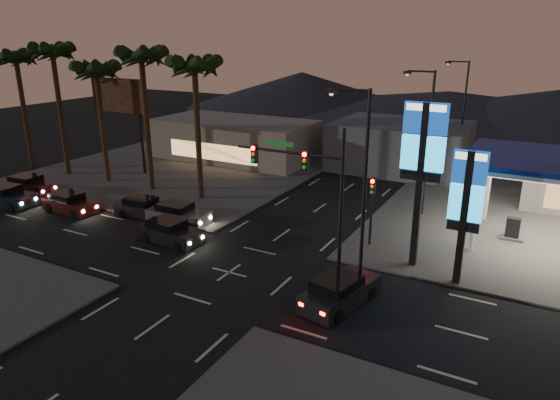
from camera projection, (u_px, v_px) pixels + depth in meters
The scene contains 27 objects.
ground at pixel (229, 272), 26.90m from camera, with size 140.00×140.00×0.00m, color black.
corner_lot_nw at pixel (183, 169), 47.45m from camera, with size 24.00×24.00×0.12m, color #47443F.
pylon_sign_tall at pixel (423, 153), 25.64m from camera, with size 2.20×0.35×9.00m.
pylon_sign_short at pixel (466, 198), 24.22m from camera, with size 1.60×0.35×7.00m.
traffic_signal_mast at pixel (310, 180), 25.21m from camera, with size 6.10×0.39×8.00m.
pedestal_signal at pixel (372, 200), 29.32m from camera, with size 0.32×0.39×4.30m.
streetlight_near at pixel (361, 183), 22.86m from camera, with size 2.14×0.25×10.00m.
streetlight_mid at pixel (426, 135), 33.71m from camera, with size 2.14×0.25×10.00m.
streetlight_far at pixel (461, 109), 45.40m from camera, with size 2.14×0.25×10.00m.
palm_a at pixel (195, 75), 35.91m from camera, with size 4.41×4.41×10.86m.
palm_b at pixel (142, 65), 38.00m from camera, with size 4.41×4.41×11.46m.
palm_c at pixel (97, 77), 40.60m from camera, with size 4.41×4.41×10.26m.
palm_d at pixel (53, 60), 42.45m from camera, with size 4.41×4.41×11.66m.
palm_e at pixel (17, 65), 44.88m from camera, with size 4.41×4.41×11.06m.
billboard at pixel (119, 103), 45.00m from camera, with size 6.00×0.30×8.50m.
building_far_west at pixel (235, 139), 50.95m from camera, with size 16.00×8.00×4.00m, color #726B5B.
building_far_mid at pixel (400, 146), 47.00m from camera, with size 12.00×9.00×4.40m, color #4C4C51.
hill_left at pixel (302, 90), 87.31m from camera, with size 40.00×40.00×6.00m, color black.
hill_right at pixel (560, 108), 69.42m from camera, with size 50.00×50.00×5.00m, color black.
hill_center at pixel (448, 104), 76.35m from camera, with size 60.00×60.00×4.00m, color black.
car_lane_a_front at pixel (170, 232), 30.69m from camera, with size 4.38×2.06×1.39m.
car_lane_a_mid at pixel (70, 203), 35.91m from camera, with size 4.37×2.00×1.40m.
car_lane_a_rear at pixel (6, 196), 37.25m from camera, with size 4.81×2.30×1.53m.
car_lane_b_front at pixel (178, 214), 33.63m from camera, with size 4.47×2.04×1.43m.
car_lane_b_mid at pixel (144, 208), 35.01m from camera, with size 4.28×2.04×1.36m.
car_lane_b_rear at pixel (29, 185), 40.07m from camera, with size 4.61×2.16×1.47m.
suv_station at pixel (340, 292), 23.50m from camera, with size 2.80×4.71×1.48m.
Camera 1 is at (13.97, -20.06, 12.21)m, focal length 32.00 mm.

